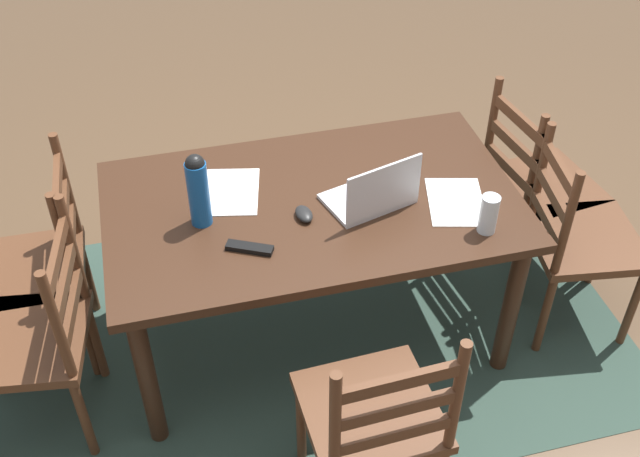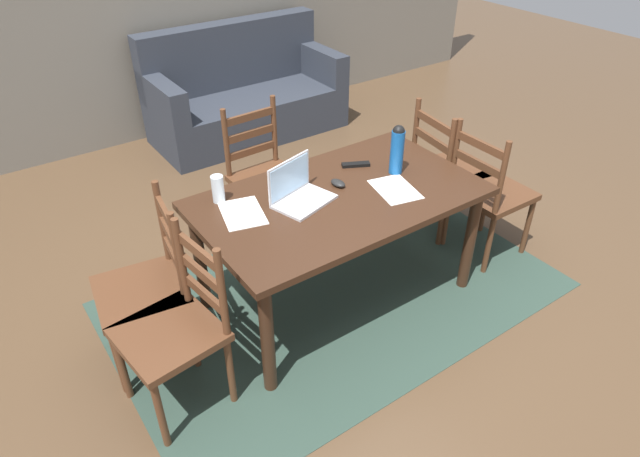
{
  "view_description": "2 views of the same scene",
  "coord_description": "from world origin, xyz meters",
  "px_view_note": "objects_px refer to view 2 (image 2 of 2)",
  "views": [
    {
      "loc": [
        0.55,
        2.26,
        2.58
      ],
      "look_at": [
        -0.07,
        -0.14,
        0.46
      ],
      "focal_mm": 43.42,
      "sensor_mm": 36.0,
      "label": 1
    },
    {
      "loc": [
        -1.62,
        -2.12,
        2.33
      ],
      "look_at": [
        -0.1,
        0.04,
        0.52
      ],
      "focal_mm": 31.36,
      "sensor_mm": 36.0,
      "label": 2
    }
  ],
  "objects_px": {
    "chair_far_head": "(266,177)",
    "chair_right_far": "(447,170)",
    "chair_left_near": "(176,329)",
    "couch": "(244,96)",
    "water_bottle": "(397,149)",
    "chair_right_near": "(488,193)",
    "drinking_glass": "(218,189)",
    "computer_mouse": "(338,183)",
    "tv_remote": "(356,165)",
    "laptop": "(298,191)",
    "chair_left_far": "(148,288)",
    "dining_table": "(339,208)"
  },
  "relations": [
    {
      "from": "chair_far_head",
      "to": "chair_right_far",
      "type": "distance_m",
      "value": 1.26
    },
    {
      "from": "chair_left_near",
      "to": "couch",
      "type": "height_order",
      "value": "couch"
    },
    {
      "from": "water_bottle",
      "to": "chair_far_head",
      "type": "bearing_deg",
      "value": 117.65
    },
    {
      "from": "chair_right_near",
      "to": "drinking_glass",
      "type": "relative_size",
      "value": 6.16
    },
    {
      "from": "chair_left_near",
      "to": "computer_mouse",
      "type": "xyz_separation_m",
      "value": [
        1.14,
        0.27,
        0.29
      ]
    },
    {
      "from": "chair_left_near",
      "to": "tv_remote",
      "type": "distance_m",
      "value": 1.45
    },
    {
      "from": "chair_left_near",
      "to": "couch",
      "type": "distance_m",
      "value": 3.22
    },
    {
      "from": "laptop",
      "to": "water_bottle",
      "type": "distance_m",
      "value": 0.66
    },
    {
      "from": "chair_left_near",
      "to": "chair_right_near",
      "type": "distance_m",
      "value": 2.17
    },
    {
      "from": "tv_remote",
      "to": "chair_left_far",
      "type": "bearing_deg",
      "value": 118.23
    },
    {
      "from": "chair_left_far",
      "to": "drinking_glass",
      "type": "bearing_deg",
      "value": 15.83
    },
    {
      "from": "chair_left_near",
      "to": "tv_remote",
      "type": "height_order",
      "value": "chair_left_near"
    },
    {
      "from": "chair_left_far",
      "to": "couch",
      "type": "relative_size",
      "value": 0.53
    },
    {
      "from": "chair_left_far",
      "to": "drinking_glass",
      "type": "distance_m",
      "value": 0.63
    },
    {
      "from": "chair_right_near",
      "to": "tv_remote",
      "type": "height_order",
      "value": "chair_right_near"
    },
    {
      "from": "dining_table",
      "to": "tv_remote",
      "type": "height_order",
      "value": "tv_remote"
    },
    {
      "from": "chair_left_near",
      "to": "chair_right_far",
      "type": "height_order",
      "value": "same"
    },
    {
      "from": "couch",
      "to": "computer_mouse",
      "type": "xyz_separation_m",
      "value": [
        -0.67,
        -2.4,
        0.39
      ]
    },
    {
      "from": "chair_right_far",
      "to": "couch",
      "type": "distance_m",
      "value": 2.32
    },
    {
      "from": "dining_table",
      "to": "tv_remote",
      "type": "bearing_deg",
      "value": 37.14
    },
    {
      "from": "chair_right_far",
      "to": "drinking_glass",
      "type": "distance_m",
      "value": 1.7
    },
    {
      "from": "dining_table",
      "to": "chair_right_near",
      "type": "xyz_separation_m",
      "value": [
        1.08,
        -0.18,
        -0.18
      ]
    },
    {
      "from": "chair_left_far",
      "to": "chair_far_head",
      "type": "xyz_separation_m",
      "value": [
        1.08,
        0.66,
        0.0
      ]
    },
    {
      "from": "dining_table",
      "to": "chair_far_head",
      "type": "relative_size",
      "value": 1.67
    },
    {
      "from": "chair_left_near",
      "to": "chair_far_head",
      "type": "bearing_deg",
      "value": 43.18
    },
    {
      "from": "chair_left_near",
      "to": "water_bottle",
      "type": "height_order",
      "value": "water_bottle"
    },
    {
      "from": "dining_table",
      "to": "water_bottle",
      "type": "distance_m",
      "value": 0.49
    },
    {
      "from": "chair_right_near",
      "to": "chair_left_far",
      "type": "distance_m",
      "value": 2.2
    },
    {
      "from": "dining_table",
      "to": "chair_right_near",
      "type": "distance_m",
      "value": 1.11
    },
    {
      "from": "water_bottle",
      "to": "tv_remote",
      "type": "relative_size",
      "value": 1.77
    },
    {
      "from": "water_bottle",
      "to": "drinking_glass",
      "type": "height_order",
      "value": "water_bottle"
    },
    {
      "from": "dining_table",
      "to": "chair_right_near",
      "type": "relative_size",
      "value": 1.67
    },
    {
      "from": "chair_left_near",
      "to": "chair_left_far",
      "type": "bearing_deg",
      "value": 90.02
    },
    {
      "from": "chair_right_near",
      "to": "laptop",
      "type": "bearing_deg",
      "value": 168.19
    },
    {
      "from": "couch",
      "to": "computer_mouse",
      "type": "relative_size",
      "value": 18.0
    },
    {
      "from": "computer_mouse",
      "to": "chair_left_far",
      "type": "bearing_deg",
      "value": 168.86
    },
    {
      "from": "dining_table",
      "to": "chair_right_far",
      "type": "relative_size",
      "value": 1.67
    },
    {
      "from": "dining_table",
      "to": "chair_right_near",
      "type": "height_order",
      "value": "chair_right_near"
    },
    {
      "from": "dining_table",
      "to": "chair_right_far",
      "type": "bearing_deg",
      "value": 10.02
    },
    {
      "from": "dining_table",
      "to": "laptop",
      "type": "height_order",
      "value": "laptop"
    },
    {
      "from": "chair_left_far",
      "to": "computer_mouse",
      "type": "distance_m",
      "value": 1.18
    },
    {
      "from": "laptop",
      "to": "drinking_glass",
      "type": "xyz_separation_m",
      "value": [
        -0.36,
        0.24,
        0.02
      ]
    },
    {
      "from": "couch",
      "to": "laptop",
      "type": "bearing_deg",
      "value": -111.47
    },
    {
      "from": "chair_right_far",
      "to": "couch",
      "type": "relative_size",
      "value": 0.53
    },
    {
      "from": "couch",
      "to": "drinking_glass",
      "type": "height_order",
      "value": "couch"
    },
    {
      "from": "drinking_glass",
      "to": "computer_mouse",
      "type": "bearing_deg",
      "value": -20.66
    },
    {
      "from": "chair_left_far",
      "to": "water_bottle",
      "type": "relative_size",
      "value": 3.16
    },
    {
      "from": "chair_right_far",
      "to": "chair_far_head",
      "type": "bearing_deg",
      "value": 149.34
    },
    {
      "from": "computer_mouse",
      "to": "tv_remote",
      "type": "xyz_separation_m",
      "value": [
        0.23,
        0.13,
        -0.01
      ]
    },
    {
      "from": "chair_left_far",
      "to": "water_bottle",
      "type": "height_order",
      "value": "water_bottle"
    }
  ]
}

